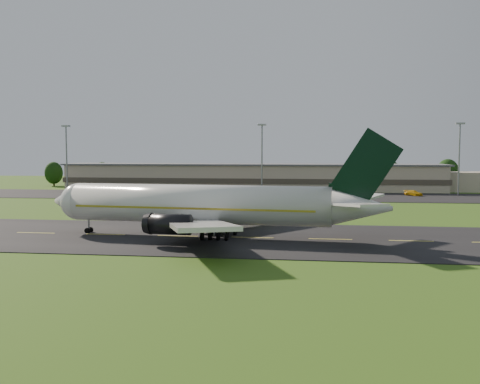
# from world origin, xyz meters

# --- Properties ---
(ground) EXTENTS (360.00, 360.00, 0.00)m
(ground) POSITION_xyz_m (0.00, 0.00, 0.00)
(ground) COLOR #2C4D13
(ground) RESTS_ON ground
(taxiway) EXTENTS (220.00, 30.00, 0.10)m
(taxiway) POSITION_xyz_m (0.00, 0.00, 0.05)
(taxiway) COLOR black
(taxiway) RESTS_ON ground
(apron) EXTENTS (260.00, 30.00, 0.10)m
(apron) POSITION_xyz_m (0.00, 72.00, 0.05)
(apron) COLOR black
(apron) RESTS_ON ground
(airliner) EXTENTS (51.27, 42.01, 15.57)m
(airliner) POSITION_xyz_m (4.04, -0.08, 4.66)
(airliner) COLOR silver
(airliner) RESTS_ON ground
(terminal) EXTENTS (145.00, 16.00, 8.40)m
(terminal) POSITION_xyz_m (6.40, 96.18, 3.99)
(terminal) COLOR tan
(terminal) RESTS_ON ground
(light_mast_west) EXTENTS (2.40, 1.20, 20.35)m
(light_mast_west) POSITION_xyz_m (-55.00, 80.00, 12.74)
(light_mast_west) COLOR gray
(light_mast_west) RESTS_ON ground
(light_mast_centre) EXTENTS (2.40, 1.20, 20.35)m
(light_mast_centre) POSITION_xyz_m (5.00, 80.00, 12.74)
(light_mast_centre) COLOR gray
(light_mast_centre) RESTS_ON ground
(light_mast_east) EXTENTS (2.40, 1.20, 20.35)m
(light_mast_east) POSITION_xyz_m (60.00, 80.00, 12.74)
(light_mast_east) COLOR gray
(light_mast_east) RESTS_ON ground
(tree_line) EXTENTS (192.19, 9.02, 9.92)m
(tree_line) POSITION_xyz_m (36.73, 106.16, 4.84)
(tree_line) COLOR black
(tree_line) RESTS_ON ground
(service_vehicle_a) EXTENTS (2.49, 4.61, 1.49)m
(service_vehicle_a) POSITION_xyz_m (-43.31, 65.65, 0.85)
(service_vehicle_a) COLOR #C1800B
(service_vehicle_a) RESTS_ON apron
(service_vehicle_b) EXTENTS (3.89, 1.38, 1.28)m
(service_vehicle_b) POSITION_xyz_m (-4.76, 78.33, 0.74)
(service_vehicle_b) COLOR #980A10
(service_vehicle_b) RESTS_ON apron
(service_vehicle_c) EXTENTS (4.49, 5.52, 1.40)m
(service_vehicle_c) POSITION_xyz_m (27.89, 67.51, 0.80)
(service_vehicle_c) COLOR white
(service_vehicle_c) RESTS_ON apron
(service_vehicle_d) EXTENTS (5.22, 5.03, 1.50)m
(service_vehicle_d) POSITION_xyz_m (47.54, 77.47, 0.85)
(service_vehicle_d) COLOR #E7AA0D
(service_vehicle_d) RESTS_ON apron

